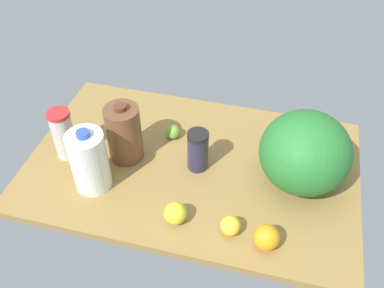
{
  "coord_description": "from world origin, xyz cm",
  "views": [
    {
      "loc": [
        27.54,
        -106.14,
        116.52
      ],
      "look_at": [
        0.0,
        0.0,
        13.0
      ],
      "focal_mm": 40.0,
      "sensor_mm": 36.0,
      "label": 1
    }
  ],
  "objects": [
    {
      "name": "shaker_bottle",
      "position": [
        2.31,
        -0.69,
        11.04
      ],
      "size": [
        7.71,
        7.71,
        16.01
      ],
      "color": "#292844",
      "rests_on": "countertop"
    },
    {
      "name": "tumbler_cup",
      "position": [
        -46.46,
        -6.57,
        13.03
      ],
      "size": [
        8.22,
        8.22,
        19.99
      ],
      "color": "silver",
      "rests_on": "countertop"
    },
    {
      "name": "chocolate_milk_jug",
      "position": [
        -24.71,
        -1.89,
        14.18
      ],
      "size": [
        12.57,
        12.57,
        23.92
      ],
      "color": "brown",
      "rests_on": "countertop"
    },
    {
      "name": "lemon_beside_bowl",
      "position": [
        19.19,
        -26.08,
        6.24
      ],
      "size": [
        6.48,
        6.48,
        6.48
      ],
      "primitive_type": "sphere",
      "color": "yellow",
      "rests_on": "countertop"
    },
    {
      "name": "watermelon",
      "position": [
        38.49,
        1.37,
        16.95
      ],
      "size": [
        30.54,
        30.54,
        27.9
      ],
      "primitive_type": "ellipsoid",
      "color": "#27732F",
      "rests_on": "countertop"
    },
    {
      "name": "lemon_loose",
      "position": [
        1.26,
        -26.14,
        6.72
      ],
      "size": [
        7.45,
        7.45,
        7.45
      ],
      "primitive_type": "sphere",
      "color": "yellow",
      "rests_on": "countertop"
    },
    {
      "name": "milk_jug",
      "position": [
        -30.8,
        -18.13,
        14.44
      ],
      "size": [
        12.6,
        12.6,
        24.45
      ],
      "color": "white",
      "rests_on": "countertop"
    },
    {
      "name": "lime_near_front",
      "position": [
        -10.84,
        12.2,
        5.79
      ],
      "size": [
        5.59,
        5.59,
        5.59
      ],
      "primitive_type": "sphere",
      "color": "#6FAA36",
      "rests_on": "countertop"
    },
    {
      "name": "orange_by_jug",
      "position": [
        30.67,
        -28.15,
        7.07
      ],
      "size": [
        8.15,
        8.15,
        8.15
      ],
      "primitive_type": "sphere",
      "color": "orange",
      "rests_on": "countertop"
    },
    {
      "name": "countertop",
      "position": [
        0.0,
        0.0,
        1.5
      ],
      "size": [
        120.0,
        76.0,
        3.0
      ],
      "primitive_type": "cube",
      "color": "olive",
      "rests_on": "ground"
    }
  ]
}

